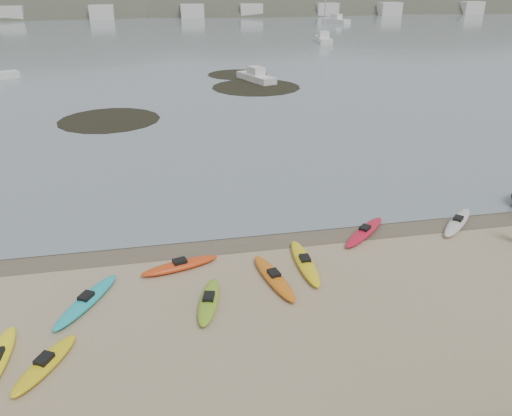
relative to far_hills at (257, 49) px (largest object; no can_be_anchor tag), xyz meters
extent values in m
plane|color=tan|center=(-39.38, -193.97, 15.93)|extent=(600.00, 600.00, 0.00)
plane|color=brown|center=(-39.38, -194.27, 15.93)|extent=(60.00, 60.00, 0.00)
ellipsoid|color=yellow|center=(-47.62, -201.33, 16.10)|extent=(2.05, 2.94, 0.34)
ellipsoid|color=red|center=(-43.10, -196.19, 16.10)|extent=(3.46, 1.60, 0.34)
ellipsoid|color=#7AA821|center=(-42.19, -199.00, 16.10)|extent=(1.44, 3.13, 0.34)
ellipsoid|color=beige|center=(-29.32, -194.77, 16.10)|extent=(3.25, 3.13, 0.34)
ellipsoid|color=#1CAAB0|center=(-46.69, -198.06, 16.10)|extent=(2.51, 3.66, 0.34)
ellipsoid|color=yellow|center=(-37.86, -197.00, 16.10)|extent=(0.76, 3.89, 0.34)
ellipsoid|color=orange|center=(-39.43, -197.88, 16.10)|extent=(1.42, 3.79, 0.34)
ellipsoid|color=red|center=(-34.25, -194.83, 16.10)|extent=(3.23, 3.08, 0.34)
cylinder|color=black|center=(-47.64, -170.52, 15.96)|extent=(8.68, 8.68, 0.04)
cylinder|color=black|center=(-32.37, -158.96, 15.96)|extent=(9.95, 9.95, 0.04)
cylinder|color=black|center=(-33.08, -150.54, 15.96)|extent=(7.63, 7.63, 0.04)
cube|color=silver|center=(-31.65, -155.42, 16.38)|extent=(3.84, 6.65, 0.90)
cube|color=silver|center=(-11.33, -119.39, 16.49)|extent=(3.49, 8.28, 1.12)
cube|color=silver|center=(6.58, -76.15, 16.56)|extent=(5.84, 9.21, 1.25)
ellipsoid|color=#384235|center=(-84.38, 1.03, -2.07)|extent=(220.00, 120.00, 80.00)
ellipsoid|color=#384235|center=(-4.38, -3.97, 0.63)|extent=(200.00, 110.00, 68.00)
ellipsoid|color=#384235|center=(80.62, 6.03, -1.17)|extent=(230.00, 130.00, 76.00)
cube|color=beige|center=(-81.38, -48.97, 17.93)|extent=(7.00, 5.00, 4.00)
cube|color=beige|center=(-57.38, -48.97, 17.93)|extent=(7.00, 5.00, 4.00)
cube|color=beige|center=(-33.38, -48.97, 17.93)|extent=(7.00, 5.00, 4.00)
cube|color=beige|center=(-9.38, -48.97, 17.93)|extent=(7.00, 5.00, 4.00)
cube|color=beige|center=(14.62, -48.97, 17.93)|extent=(7.00, 5.00, 4.00)
cube|color=beige|center=(38.62, -48.97, 17.93)|extent=(7.00, 5.00, 4.00)
cube|color=beige|center=(62.62, -48.97, 17.93)|extent=(7.00, 5.00, 4.00)
camera|label=1|loc=(-43.50, -214.55, 27.12)|focal=35.00mm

